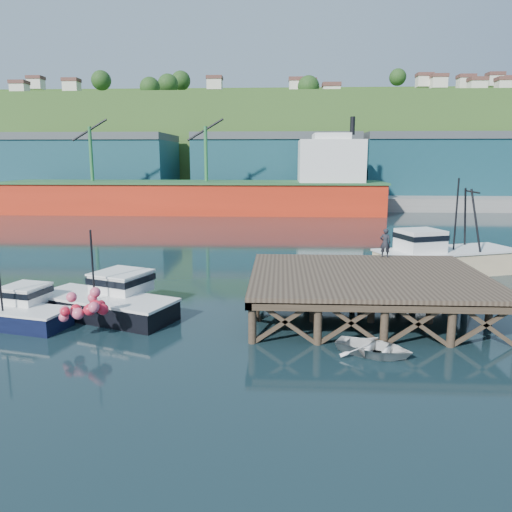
# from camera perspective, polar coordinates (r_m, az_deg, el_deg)

# --- Properties ---
(ground) EXTENTS (300.00, 300.00, 0.00)m
(ground) POSITION_cam_1_polar(r_m,az_deg,el_deg) (26.67, 0.60, -6.30)
(ground) COLOR black
(ground) RESTS_ON ground
(wharf) EXTENTS (12.00, 10.00, 2.62)m
(wharf) POSITION_cam_1_polar(r_m,az_deg,el_deg) (26.34, 12.64, -2.42)
(wharf) COLOR brown
(wharf) RESTS_ON ground
(far_quay) EXTENTS (160.00, 40.00, 2.00)m
(far_quay) POSITION_cam_1_polar(r_m,az_deg,el_deg) (95.69, 2.30, 6.93)
(far_quay) COLOR gray
(far_quay) RESTS_ON ground
(warehouse_left) EXTENTS (32.00, 16.00, 9.00)m
(warehouse_left) POSITION_cam_1_polar(r_m,az_deg,el_deg) (97.34, -19.10, 9.65)
(warehouse_left) COLOR #194553
(warehouse_left) RESTS_ON far_quay
(warehouse_mid) EXTENTS (28.00, 16.00, 9.00)m
(warehouse_mid) POSITION_cam_1_polar(r_m,az_deg,el_deg) (90.44, 2.29, 10.17)
(warehouse_mid) COLOR #194553
(warehouse_mid) RESTS_ON far_quay
(warehouse_right) EXTENTS (30.00, 16.00, 9.00)m
(warehouse_right) POSITION_cam_1_polar(r_m,az_deg,el_deg) (94.97, 20.97, 9.50)
(warehouse_right) COLOR #194553
(warehouse_right) RESTS_ON far_quay
(cargo_ship) EXTENTS (55.50, 10.00, 13.75)m
(cargo_ship) POSITION_cam_1_polar(r_m,az_deg,el_deg) (74.18, -4.49, 7.48)
(cargo_ship) COLOR red
(cargo_ship) RESTS_ON ground
(hillside) EXTENTS (220.00, 50.00, 22.00)m
(hillside) POSITION_cam_1_polar(r_m,az_deg,el_deg) (125.47, 2.49, 12.49)
(hillside) COLOR #2D511E
(hillside) RESTS_ON ground
(boat_navy) EXTENTS (5.94, 3.75, 3.52)m
(boat_navy) POSITION_cam_1_polar(r_m,az_deg,el_deg) (27.05, -25.76, -5.62)
(boat_navy) COLOR black
(boat_navy) RESTS_ON ground
(boat_black) EXTENTS (7.91, 6.58, 4.59)m
(boat_black) POSITION_cam_1_polar(r_m,az_deg,el_deg) (26.77, -16.38, -4.81)
(boat_black) COLOR black
(boat_black) RESTS_ON ground
(trawler) EXTENTS (10.56, 6.63, 6.66)m
(trawler) POSITION_cam_1_polar(r_m,az_deg,el_deg) (37.30, 20.63, 0.19)
(trawler) COLOR beige
(trawler) RESTS_ON ground
(dinghy) EXTENTS (3.83, 3.43, 0.65)m
(dinghy) POSITION_cam_1_polar(r_m,az_deg,el_deg) (21.42, 13.32, -10.14)
(dinghy) COLOR silver
(dinghy) RESTS_ON ground
(dockworker) EXTENTS (0.71, 0.54, 1.74)m
(dockworker) POSITION_cam_1_polar(r_m,az_deg,el_deg) (30.88, 14.55, 1.46)
(dockworker) COLOR black
(dockworker) RESTS_ON wharf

